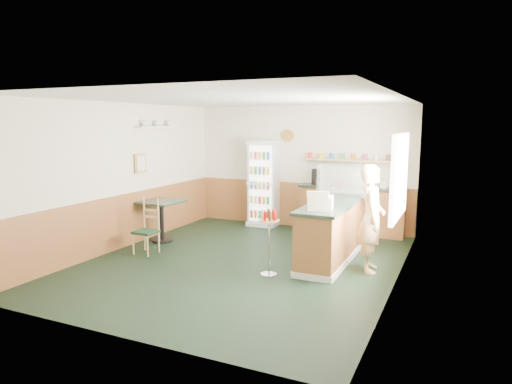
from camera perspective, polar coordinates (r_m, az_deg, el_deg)
The scene contains 13 objects.
ground at distance 7.80m, azimuth -1.80°, elevation -8.75°, with size 6.00×6.00×0.00m, color black.
room_envelope at distance 8.24m, azimuth -1.00°, elevation 3.02°, with size 5.04×6.02×2.72m.
service_counter at distance 8.20m, azimuth 10.11°, elevation -4.68°, with size 0.68×3.01×1.01m.
back_counter at distance 9.86m, azimuth 11.75°, elevation -1.95°, with size 2.24×0.42×1.69m.
drinks_fridge at distance 10.35m, azimuth 0.97°, elevation 1.09°, with size 0.64×0.54×1.94m.
display_case at distance 8.54m, azimuth 11.12°, elevation 1.44°, with size 0.97×0.51×0.55m.
cash_register at distance 7.07m, azimuth 8.09°, elevation -1.34°, with size 0.36×0.38×0.21m, color #EBE4C3.
shopkeeper at distance 7.36m, azimuth 14.21°, elevation -3.23°, with size 0.57×0.41×1.70m, color tan.
condiment_stand at distance 6.99m, azimuth 1.64°, elevation -5.04°, with size 0.32×0.32×1.01m.
newspaper_rack at distance 8.35m, azimuth 7.96°, elevation -3.11°, with size 0.09×0.41×0.82m.
cafe_table at distance 9.18m, azimuth -11.73°, elevation -2.57°, with size 0.78×0.78×0.82m.
cafe_chair at distance 8.47m, azimuth -13.30°, elevation -3.95°, with size 0.38×0.38×0.99m.
dog_doorstop at distance 8.07m, azimuth 5.67°, elevation -7.31°, with size 0.21×0.27×0.25m.
Camera 1 is at (3.32, -6.66, 2.33)m, focal length 32.00 mm.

